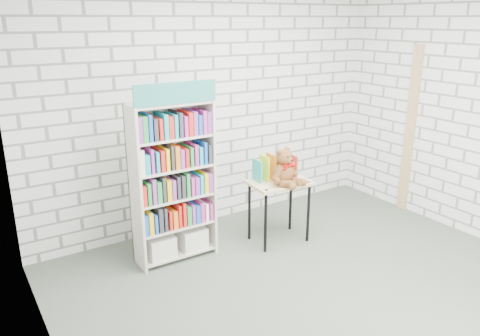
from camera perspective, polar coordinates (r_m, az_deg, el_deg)
ground at (r=4.49m, az=10.30°, el=-14.69°), size 4.50×4.50×0.00m
room_shell at (r=3.85m, az=11.76°, el=8.35°), size 4.52×4.02×2.81m
bookshelf at (r=4.72m, az=-8.17°, el=-1.59°), size 0.82×0.32×1.84m
display_table at (r=5.13m, az=4.81°, el=-2.66°), size 0.69×0.50×0.70m
table_books at (r=5.14m, az=4.25°, el=0.14°), size 0.47×0.24×0.27m
teddy_bear at (r=4.97m, az=5.55°, el=-0.25°), size 0.36×0.35×0.40m
door_trim at (r=6.26m, az=20.02°, el=4.33°), size 0.05×0.12×2.10m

